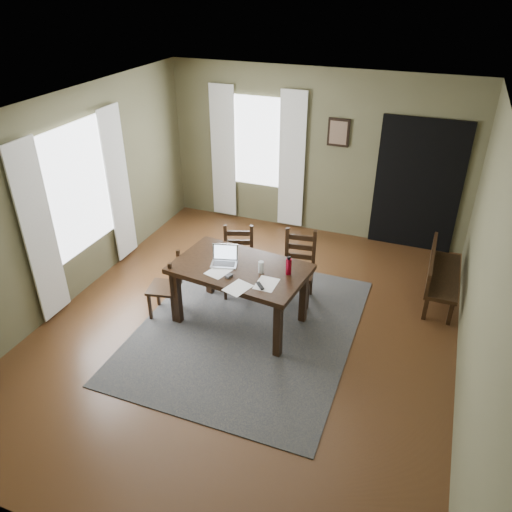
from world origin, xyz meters
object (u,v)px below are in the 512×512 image
at_px(chair_back_left, 238,262).
at_px(bench, 439,272).
at_px(laptop, 225,258).
at_px(chair_end, 167,286).
at_px(chair_back_right, 298,268).
at_px(water_bottle, 289,266).
at_px(dining_table, 240,274).

height_order(chair_back_left, bench, chair_back_left).
xyz_separation_m(chair_back_left, laptop, (0.08, -0.60, 0.41)).
bearing_deg(laptop, chair_back_left, 82.50).
distance_m(chair_end, laptop, 0.88).
xyz_separation_m(chair_back_left, chair_back_right, (0.82, 0.12, 0.01)).
relative_size(chair_end, water_bottle, 3.71).
height_order(chair_back_right, laptop, laptop).
bearing_deg(bench, dining_table, 121.98).
distance_m(chair_back_left, laptop, 0.73).
xyz_separation_m(dining_table, chair_back_right, (0.52, 0.76, -0.24)).
height_order(chair_back_right, water_bottle, water_bottle).
bearing_deg(water_bottle, dining_table, -174.55).
xyz_separation_m(bench, water_bottle, (-1.70, -1.38, 0.51)).
distance_m(dining_table, chair_end, 1.00).
relative_size(chair_back_right, laptop, 2.67).
xyz_separation_m(chair_end, chair_back_right, (1.46, 0.95, 0.05)).
distance_m(dining_table, laptop, 0.27).
bearing_deg(dining_table, laptop, 178.83).
xyz_separation_m(chair_back_right, water_bottle, (0.08, -0.70, 0.44)).
xyz_separation_m(bench, laptop, (-2.51, -1.40, 0.45)).
bearing_deg(dining_table, bench, 38.59).
distance_m(chair_back_right, laptop, 1.11).
bearing_deg(chair_back_right, bench, 13.22).
distance_m(dining_table, chair_back_left, 0.74).
bearing_deg(dining_table, chair_end, -161.89).
distance_m(chair_back_left, water_bottle, 1.16).
bearing_deg(chair_back_left, chair_end, -147.57).
bearing_deg(chair_back_left, water_bottle, -52.42).
relative_size(dining_table, chair_end, 1.97).
bearing_deg(water_bottle, bench, 39.05).
bearing_deg(bench, chair_end, 116.67).
bearing_deg(chair_end, dining_table, 89.99).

